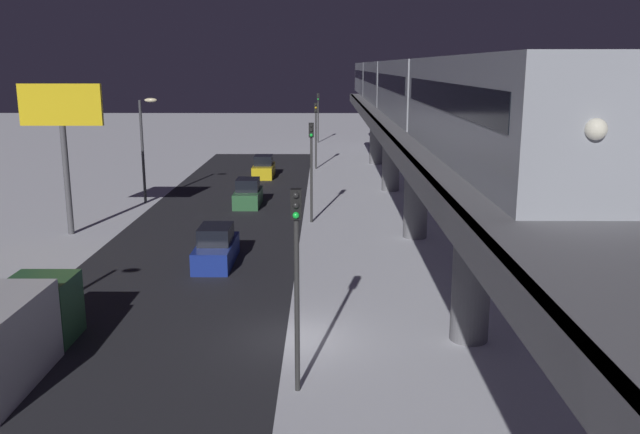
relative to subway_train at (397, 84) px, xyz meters
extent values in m
plane|color=white|center=(6.55, 27.05, -8.59)|extent=(240.00, 240.00, 0.00)
cube|color=#28282D|center=(12.28, 27.05, -8.59)|extent=(11.00, 105.58, 0.01)
cube|color=slate|center=(0.00, 27.05, -2.18)|extent=(5.00, 105.58, 0.80)
cube|color=#38383D|center=(2.38, 27.05, -2.18)|extent=(0.24, 103.47, 0.80)
cylinder|color=slate|center=(0.00, -18.20, -5.59)|extent=(1.40, 1.40, 6.02)
cylinder|color=slate|center=(0.00, -3.12, -5.59)|extent=(1.40, 1.40, 6.02)
cylinder|color=slate|center=(0.00, 11.97, -5.59)|extent=(1.40, 1.40, 6.02)
cylinder|color=slate|center=(0.00, 27.05, -5.59)|extent=(1.40, 1.40, 6.02)
cube|color=#999EA8|center=(0.00, 27.90, -0.08)|extent=(2.90, 18.00, 3.40)
cube|color=black|center=(0.00, 27.90, 0.33)|extent=(2.94, 16.20, 0.90)
cube|color=#999EA8|center=(0.00, 9.30, -0.08)|extent=(2.90, 18.00, 3.40)
cube|color=black|center=(0.00, 9.30, 0.33)|extent=(2.94, 16.20, 0.90)
cube|color=#999EA8|center=(0.00, -9.30, -0.08)|extent=(2.90, 18.00, 3.40)
cube|color=black|center=(0.00, -9.30, 0.33)|extent=(2.94, 16.20, 0.90)
cube|color=#999EA8|center=(0.00, -27.90, -0.08)|extent=(2.90, 18.00, 3.40)
cube|color=black|center=(0.00, -27.90, 0.33)|extent=(2.94, 16.20, 0.90)
sphere|color=white|center=(0.00, 36.95, 0.09)|extent=(0.44, 0.44, 0.44)
cube|color=gold|center=(10.88, -9.74, -8.04)|extent=(1.80, 4.30, 1.10)
cube|color=black|center=(10.88, -9.74, -7.06)|extent=(1.58, 2.07, 0.87)
cube|color=#2D6038|center=(10.88, 2.93, -8.04)|extent=(1.80, 4.05, 1.10)
cube|color=black|center=(10.88, 2.93, -7.06)|extent=(1.58, 1.95, 0.87)
cube|color=navy|center=(10.88, 17.41, -8.04)|extent=(1.80, 4.67, 1.10)
cube|color=black|center=(10.88, 17.41, -7.06)|extent=(1.58, 2.24, 0.87)
cube|color=#2D6038|center=(15.68, 27.22, -7.39)|extent=(2.30, 2.20, 2.40)
cylinder|color=#2D2D2D|center=(6.18, 31.07, -5.84)|extent=(0.16, 0.16, 5.50)
cube|color=black|center=(6.18, 31.07, -2.64)|extent=(0.32, 0.32, 0.90)
sphere|color=black|center=(6.18, 31.25, -2.34)|extent=(0.20, 0.20, 0.20)
sphere|color=black|center=(6.18, 31.25, -2.64)|extent=(0.20, 0.20, 0.20)
sphere|color=#19E53F|center=(6.18, 31.25, -2.94)|extent=(0.20, 0.20, 0.20)
cylinder|color=#2D2D2D|center=(6.18, 8.19, -5.84)|extent=(0.16, 0.16, 5.50)
cube|color=black|center=(6.18, 8.19, -2.64)|extent=(0.32, 0.32, 0.90)
sphere|color=black|center=(6.18, 8.37, -2.34)|extent=(0.20, 0.20, 0.20)
sphere|color=black|center=(6.18, 8.37, -2.64)|extent=(0.20, 0.20, 0.20)
sphere|color=#19E53F|center=(6.18, 8.37, -2.94)|extent=(0.20, 0.20, 0.20)
cylinder|color=#2D2D2D|center=(6.18, -14.69, -5.84)|extent=(0.16, 0.16, 5.50)
cube|color=black|center=(6.18, -14.69, -2.64)|extent=(0.32, 0.32, 0.90)
sphere|color=black|center=(6.18, -14.51, -2.34)|extent=(0.20, 0.20, 0.20)
sphere|color=yellow|center=(6.18, -14.51, -2.64)|extent=(0.20, 0.20, 0.20)
sphere|color=black|center=(6.18, -14.51, -2.94)|extent=(0.20, 0.20, 0.20)
cylinder|color=#2D2D2D|center=(6.18, -37.57, -5.84)|extent=(0.16, 0.16, 5.50)
cube|color=black|center=(6.18, -37.57, -2.64)|extent=(0.32, 0.32, 0.90)
sphere|color=black|center=(6.18, -37.39, -2.34)|extent=(0.20, 0.20, 0.20)
sphere|color=black|center=(6.18, -37.39, -2.64)|extent=(0.20, 0.20, 0.20)
sphere|color=#19E53F|center=(6.18, -37.39, -2.94)|extent=(0.20, 0.20, 0.20)
cylinder|color=#4C4C51|center=(20.62, 11.34, -5.34)|extent=(0.36, 0.36, 6.50)
cube|color=yellow|center=(20.62, 11.34, -0.89)|extent=(4.80, 0.30, 2.40)
cylinder|color=#38383D|center=(18.58, 2.05, -4.84)|extent=(0.20, 0.20, 7.50)
ellipsoid|color=#F4E5B2|center=(17.78, 2.05, -1.09)|extent=(0.90, 0.44, 0.30)
camera|label=1|loc=(5.36, 50.13, 1.31)|focal=37.35mm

